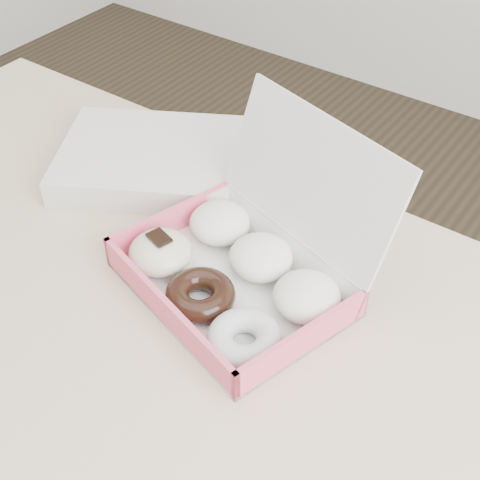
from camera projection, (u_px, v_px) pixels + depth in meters
The scene contains 3 objects.
table at pixel (101, 344), 0.89m from camera, with size 1.20×0.80×0.75m.
donut_box at pixel (240, 265), 0.85m from camera, with size 0.34×0.33×0.20m.
newspapers at pixel (150, 160), 1.04m from camera, with size 0.27×0.22×0.04m, color white.
Camera 1 is at (0.49, -0.36, 1.37)m, focal length 50.00 mm.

